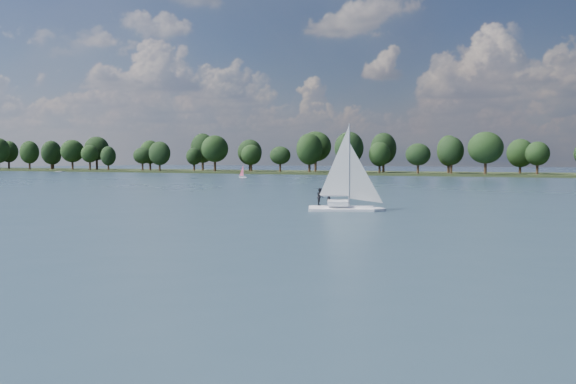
% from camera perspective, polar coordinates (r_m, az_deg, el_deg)
% --- Properties ---
extents(ground, '(700.00, 700.00, 0.00)m').
position_cam_1_polar(ground, '(115.95, 16.48, 0.06)').
color(ground, '#233342').
rests_on(ground, ground).
extents(far_shore, '(660.00, 40.00, 1.50)m').
position_cam_1_polar(far_shore, '(226.96, 21.56, 1.34)').
color(far_shore, black).
rests_on(far_shore, ground).
extents(sailboat, '(7.70, 4.90, 9.85)m').
position_cam_1_polar(sailboat, '(69.22, 4.82, 0.56)').
color(sailboat, white).
rests_on(sailboat, ground).
extents(dinghy_pink, '(2.59, 1.06, 4.12)m').
position_cam_1_polar(dinghy_pink, '(194.61, -3.98, 1.59)').
color(dinghy_pink, white).
rests_on(dinghy_pink, ground).
extents(pontoon, '(4.11, 2.24, 0.50)m').
position_cam_1_polar(pontoon, '(295.38, -19.60, 1.71)').
color(pontoon, '#5D5F62').
rests_on(pontoon, ground).
extents(treeline, '(562.04, 74.21, 17.93)m').
position_cam_1_polar(treeline, '(223.85, 19.80, 3.42)').
color(treeline, black).
rests_on(treeline, ground).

